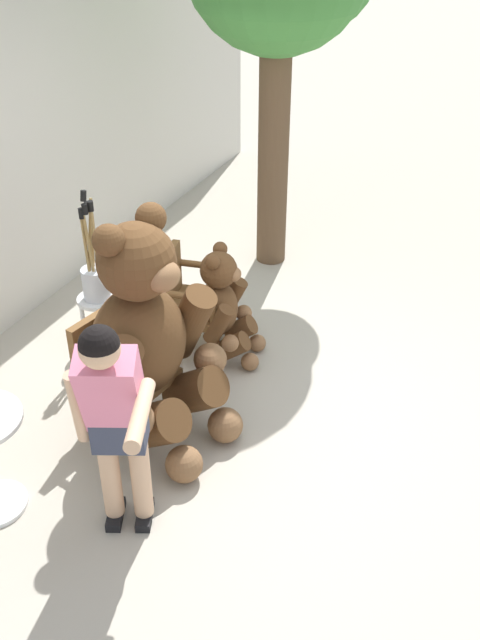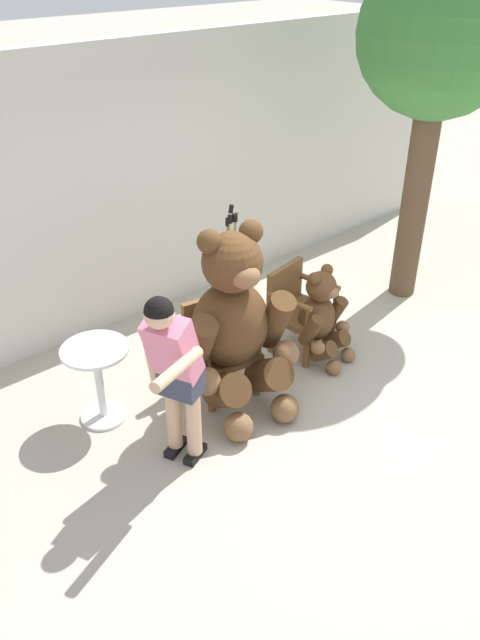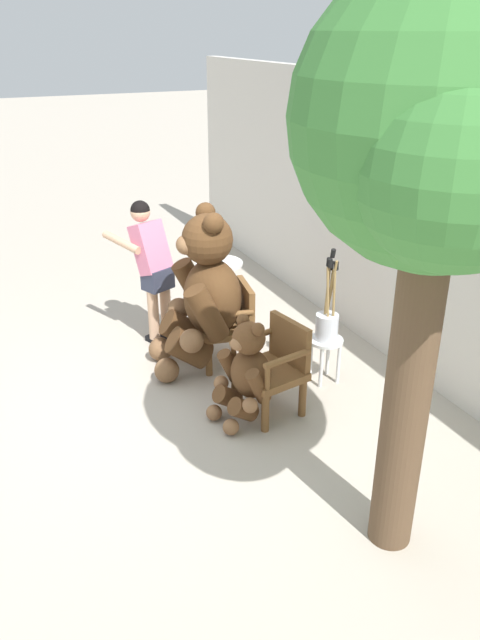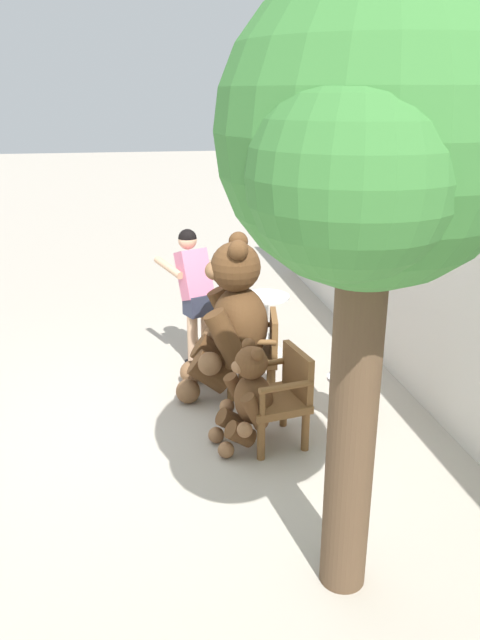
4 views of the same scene
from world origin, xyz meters
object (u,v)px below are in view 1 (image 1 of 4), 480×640
wooden_chair_right (189,301)px  brush_bucket (95,276)px  wooden_chair_left (121,370)px  white_stool (99,308)px  teddy_bear_large (149,338)px  person_visitor (114,412)px  teddy_bear_small (223,306)px

wooden_chair_right → brush_bucket: size_ratio=0.94×
wooden_chair_left → white_stool: size_ratio=1.87×
wooden_chair_right → brush_bucket: brush_bucket is taller
wooden_chair_left → brush_bucket: bearing=42.9°
teddy_bear_large → white_stool: teddy_bear_large is taller
wooden_chair_left → brush_bucket: (0.75, 0.70, 0.20)m
person_visitor → brush_bucket: bearing=37.9°
teddy_bear_small → person_visitor: size_ratio=0.62×
teddy_bear_small → teddy_bear_large: bearing=178.7°
person_visitor → white_stool: size_ratio=3.39×
teddy_bear_large → white_stool: bearing=51.2°
teddy_bear_large → person_visitor: 0.87m
white_stool → teddy_bear_small: bearing=-74.4°
wooden_chair_right → teddy_bear_small: size_ratio=0.88×
wooden_chair_left → person_visitor: size_ratio=0.55×
teddy_bear_small → person_visitor: 1.94m
person_visitor → brush_bucket: size_ratio=1.70×
teddy_bear_small → brush_bucket: bearing=105.6°
wooden_chair_left → teddy_bear_large: teddy_bear_large is taller
teddy_bear_small → person_visitor: person_visitor is taller
teddy_bear_small → white_stool: (-0.28, 0.99, -0.12)m
wooden_chair_left → teddy_bear_large: size_ratio=0.51×
teddy_bear_large → brush_bucket: teddy_bear_large is taller
white_stool → brush_bucket: (0.00, 0.00, 0.30)m
teddy_bear_small → brush_bucket: 1.04m
wooden_chair_right → teddy_bear_small: 0.29m
teddy_bear_large → teddy_bear_small: bearing=-1.3°
wooden_chair_right → teddy_bear_small: (0.02, -0.29, 0.02)m
wooden_chair_right → person_visitor: bearing=-163.6°
teddy_bear_large → person_visitor: size_ratio=1.07×
wooden_chair_right → white_stool: wooden_chair_right is taller
white_stool → wooden_chair_left: bearing=-137.2°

